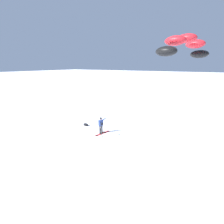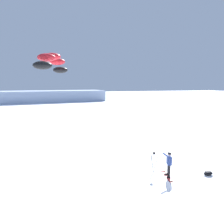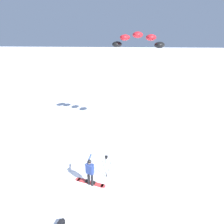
# 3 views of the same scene
# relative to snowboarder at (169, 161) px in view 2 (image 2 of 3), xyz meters

# --- Properties ---
(ground_plane) EXTENTS (300.00, 300.00, 0.00)m
(ground_plane) POSITION_rel_snowboarder_xyz_m (0.41, -0.30, -1.00)
(ground_plane) COLOR white
(snowboarder) EXTENTS (0.73, 0.46, 1.67)m
(snowboarder) POSITION_rel_snowboarder_xyz_m (0.00, 0.00, 0.00)
(snowboarder) COLOR black
(snowboarder) RESTS_ON ground_plane
(snowboard) EXTENTS (0.63, 1.79, 0.10)m
(snowboard) POSITION_rel_snowboarder_xyz_m (-0.13, -0.06, -0.98)
(snowboard) COLOR #B23333
(snowboard) RESTS_ON ground_plane
(traction_kite) EXTENTS (2.30, 4.14, 1.12)m
(traction_kite) POSITION_rel_snowboarder_xyz_m (-7.03, 2.27, 6.35)
(traction_kite) COLOR black
(gear_bag_large) EXTENTS (0.66, 0.39, 0.25)m
(gear_bag_large) POSITION_rel_snowboarder_xyz_m (2.58, -0.74, -0.86)
(gear_bag_large) COLOR black
(gear_bag_large) RESTS_ON ground_plane
(camera_tripod) EXTENTS (0.56, 0.51, 1.45)m
(camera_tripod) POSITION_rel_snowboarder_xyz_m (-0.69, 0.78, 0.03)
(camera_tripod) COLOR #262628
(camera_tripod) RESTS_ON ground_plane
(distant_ridge) EXTENTS (35.56, 15.71, 3.81)m
(distant_ridge) POSITION_rel_snowboarder_xyz_m (-5.52, 61.96, 0.91)
(distant_ridge) COLOR #98AAC6
(distant_ridge) RESTS_ON ground_plane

